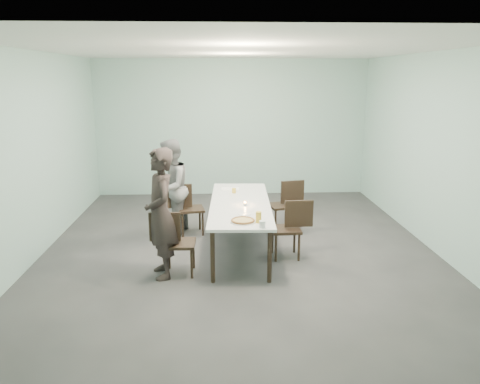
{
  "coord_description": "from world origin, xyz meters",
  "views": [
    {
      "loc": [
        -0.31,
        -6.94,
        2.64
      ],
      "look_at": [
        0.0,
        -0.38,
        1.0
      ],
      "focal_mm": 35.0,
      "sensor_mm": 36.0,
      "label": 1
    }
  ],
  "objects_px": {
    "chair_far_left": "(186,205)",
    "tealight": "(245,204)",
    "table": "(240,206)",
    "diner_far": "(171,188)",
    "side_plate": "(245,214)",
    "chair_far_right": "(286,202)",
    "amber_tumbler": "(234,191)",
    "chair_near_right": "(291,225)",
    "pizza": "(243,221)",
    "chair_near_left": "(173,239)",
    "water_tumbler": "(262,224)",
    "diner_near": "(161,214)",
    "beer_glass": "(259,217)"
  },
  "relations": [
    {
      "from": "chair_far_left",
      "to": "tealight",
      "type": "bearing_deg",
      "value": -55.2
    },
    {
      "from": "table",
      "to": "chair_far_left",
      "type": "xyz_separation_m",
      "value": [
        -0.88,
        0.78,
        -0.19
      ]
    },
    {
      "from": "diner_far",
      "to": "side_plate",
      "type": "xyz_separation_m",
      "value": [
        1.17,
        -1.42,
        -0.06
      ]
    },
    {
      "from": "chair_far_right",
      "to": "amber_tumbler",
      "type": "xyz_separation_m",
      "value": [
        -0.93,
        -0.33,
        0.29
      ]
    },
    {
      "from": "tealight",
      "to": "chair_near_right",
      "type": "bearing_deg",
      "value": -16.52
    },
    {
      "from": "table",
      "to": "pizza",
      "type": "xyz_separation_m",
      "value": [
        -0.01,
        -0.98,
        0.08
      ]
    },
    {
      "from": "chair_near_left",
      "to": "table",
      "type": "bearing_deg",
      "value": 44.61
    },
    {
      "from": "chair_far_right",
      "to": "amber_tumbler",
      "type": "height_order",
      "value": "chair_far_right"
    },
    {
      "from": "water_tumbler",
      "to": "tealight",
      "type": "relative_size",
      "value": 1.61
    },
    {
      "from": "chair_near_left",
      "to": "diner_near",
      "type": "height_order",
      "value": "diner_near"
    },
    {
      "from": "chair_near_left",
      "to": "beer_glass",
      "type": "relative_size",
      "value": 5.8
    },
    {
      "from": "chair_near_left",
      "to": "chair_near_right",
      "type": "height_order",
      "value": "same"
    },
    {
      "from": "chair_near_right",
      "to": "chair_near_left",
      "type": "bearing_deg",
      "value": 15.35
    },
    {
      "from": "diner_near",
      "to": "beer_glass",
      "type": "distance_m",
      "value": 1.29
    },
    {
      "from": "table",
      "to": "beer_glass",
      "type": "distance_m",
      "value": 1.04
    },
    {
      "from": "chair_near_right",
      "to": "beer_glass",
      "type": "bearing_deg",
      "value": 48.15
    },
    {
      "from": "chair_far_left",
      "to": "pizza",
      "type": "bearing_deg",
      "value": -74.02
    },
    {
      "from": "chair_far_left",
      "to": "pizza",
      "type": "height_order",
      "value": "chair_far_left"
    },
    {
      "from": "chair_far_left",
      "to": "amber_tumbler",
      "type": "bearing_deg",
      "value": -21.83
    },
    {
      "from": "chair_near_right",
      "to": "amber_tumbler",
      "type": "bearing_deg",
      "value": -52.3
    },
    {
      "from": "tealight",
      "to": "pizza",
      "type": "bearing_deg",
      "value": -95.42
    },
    {
      "from": "chair_far_left",
      "to": "water_tumbler",
      "type": "height_order",
      "value": "chair_far_left"
    },
    {
      "from": "pizza",
      "to": "diner_far",
      "type": "bearing_deg",
      "value": 122.34
    },
    {
      "from": "diner_far",
      "to": "tealight",
      "type": "relative_size",
      "value": 28.97
    },
    {
      "from": "pizza",
      "to": "tealight",
      "type": "distance_m",
      "value": 0.82
    },
    {
      "from": "chair_near_left",
      "to": "chair_near_right",
      "type": "xyz_separation_m",
      "value": [
        1.68,
        0.53,
        0.0
      ]
    },
    {
      "from": "diner_far",
      "to": "tealight",
      "type": "distance_m",
      "value": 1.53
    },
    {
      "from": "pizza",
      "to": "tealight",
      "type": "bearing_deg",
      "value": 84.58
    },
    {
      "from": "diner_far",
      "to": "tealight",
      "type": "height_order",
      "value": "diner_far"
    },
    {
      "from": "diner_near",
      "to": "diner_far",
      "type": "distance_m",
      "value": 1.74
    },
    {
      "from": "chair_far_left",
      "to": "side_plate",
      "type": "height_order",
      "value": "chair_far_left"
    },
    {
      "from": "chair_near_right",
      "to": "chair_far_right",
      "type": "height_order",
      "value": "same"
    },
    {
      "from": "chair_far_right",
      "to": "tealight",
      "type": "relative_size",
      "value": 15.54
    },
    {
      "from": "chair_far_right",
      "to": "tealight",
      "type": "bearing_deg",
      "value": 42.51
    },
    {
      "from": "side_plate",
      "to": "amber_tumbler",
      "type": "bearing_deg",
      "value": 94.93
    },
    {
      "from": "chair_far_right",
      "to": "beer_glass",
      "type": "distance_m",
      "value": 2.09
    },
    {
      "from": "side_plate",
      "to": "diner_near",
      "type": "bearing_deg",
      "value": -164.29
    },
    {
      "from": "chair_far_right",
      "to": "beer_glass",
      "type": "height_order",
      "value": "beer_glass"
    },
    {
      "from": "table",
      "to": "amber_tumbler",
      "type": "bearing_deg",
      "value": 96.84
    },
    {
      "from": "chair_far_right",
      "to": "water_tumbler",
      "type": "relative_size",
      "value": 9.67
    },
    {
      "from": "chair_far_right",
      "to": "chair_near_left",
      "type": "bearing_deg",
      "value": 33.53
    },
    {
      "from": "diner_near",
      "to": "chair_far_left",
      "type": "bearing_deg",
      "value": 156.72
    },
    {
      "from": "amber_tumbler",
      "to": "tealight",
      "type": "bearing_deg",
      "value": -79.81
    },
    {
      "from": "table",
      "to": "water_tumbler",
      "type": "distance_m",
      "value": 1.25
    },
    {
      "from": "diner_far",
      "to": "diner_near",
      "type": "bearing_deg",
      "value": 17.01
    },
    {
      "from": "chair_near_right",
      "to": "beer_glass",
      "type": "relative_size",
      "value": 5.8
    },
    {
      "from": "table",
      "to": "pizza",
      "type": "height_order",
      "value": "pizza"
    },
    {
      "from": "pizza",
      "to": "chair_near_left",
      "type": "bearing_deg",
      "value": 174.69
    },
    {
      "from": "pizza",
      "to": "side_plate",
      "type": "relative_size",
      "value": 1.89
    },
    {
      "from": "chair_near_right",
      "to": "diner_far",
      "type": "xyz_separation_m",
      "value": [
        -1.87,
        1.16,
        0.31
      ]
    }
  ]
}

